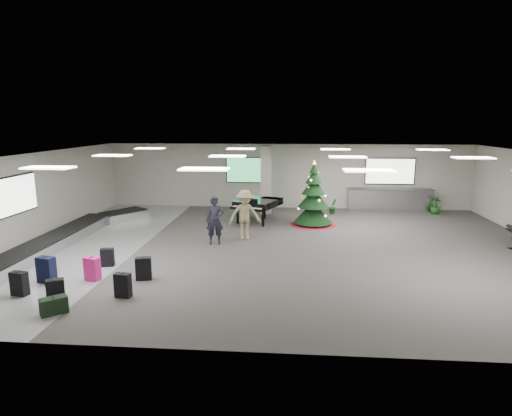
# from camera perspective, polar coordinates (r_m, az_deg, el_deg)

# --- Properties ---
(ground) EXTENTS (18.00, 18.00, 0.00)m
(ground) POSITION_cam_1_polar(r_m,az_deg,el_deg) (14.98, 3.98, -5.20)
(ground) COLOR #373432
(ground) RESTS_ON ground
(room_envelope) EXTENTS (18.02, 14.02, 3.21)m
(room_envelope) POSITION_cam_1_polar(r_m,az_deg,el_deg) (15.16, 2.68, 4.03)
(room_envelope) COLOR #A4A196
(room_envelope) RESTS_ON ground
(baggage_carousel) EXTENTS (2.28, 9.71, 0.43)m
(baggage_carousel) POSITION_cam_1_polar(r_m,az_deg,el_deg) (16.83, -23.83, -3.55)
(baggage_carousel) COLOR silver
(baggage_carousel) RESTS_ON ground
(service_counter) EXTENTS (4.05, 0.65, 1.08)m
(service_counter) POSITION_cam_1_polar(r_m,az_deg,el_deg) (21.89, 17.40, 1.08)
(service_counter) COLOR silver
(service_counter) RESTS_ON ground
(suitcase_0) EXTENTS (0.46, 0.38, 0.64)m
(suitcase_0) POSITION_cam_1_polar(r_m,az_deg,el_deg) (11.41, -25.16, -10.08)
(suitcase_0) COLOR black
(suitcase_0) RESTS_ON ground
(suitcase_1) EXTENTS (0.42, 0.27, 0.63)m
(suitcase_1) POSITION_cam_1_polar(r_m,az_deg,el_deg) (11.25, -17.32, -9.80)
(suitcase_1) COLOR black
(suitcase_1) RESTS_ON ground
(pink_suitcase) EXTENTS (0.47, 0.35, 0.67)m
(pink_suitcase) POSITION_cam_1_polar(r_m,az_deg,el_deg) (12.65, -20.99, -7.59)
(pink_suitcase) COLOR #E31D7C
(pink_suitcase) RESTS_ON ground
(suitcase_3) EXTENTS (0.46, 0.32, 0.65)m
(suitcase_3) POSITION_cam_1_polar(r_m,az_deg,el_deg) (12.27, -14.77, -7.81)
(suitcase_3) COLOR black
(suitcase_3) RESTS_ON ground
(navy_suitcase) EXTENTS (0.51, 0.37, 0.73)m
(navy_suitcase) POSITION_cam_1_polar(r_m,az_deg,el_deg) (12.96, -26.16, -7.41)
(navy_suitcase) COLOR black
(navy_suitcase) RESTS_ON ground
(suitcase_5) EXTENTS (0.45, 0.30, 0.63)m
(suitcase_5) POSITION_cam_1_polar(r_m,az_deg,el_deg) (12.36, -29.01, -8.82)
(suitcase_5) COLOR black
(suitcase_5) RESTS_ON ground
(green_duffel) EXTENTS (0.63, 0.59, 0.41)m
(green_duffel) POSITION_cam_1_polar(r_m,az_deg,el_deg) (10.94, -25.36, -11.68)
(green_duffel) COLOR black
(green_duffel) RESTS_ON ground
(suitcase_8) EXTENTS (0.41, 0.28, 0.57)m
(suitcase_8) POSITION_cam_1_polar(r_m,az_deg,el_deg) (13.69, -19.20, -6.23)
(suitcase_8) COLOR black
(suitcase_8) RESTS_ON ground
(christmas_tree) EXTENTS (1.92, 1.92, 2.74)m
(christmas_tree) POSITION_cam_1_polar(r_m,az_deg,el_deg) (18.11, 7.65, 0.69)
(christmas_tree) COLOR #670909
(christmas_tree) RESTS_ON ground
(grand_piano) EXTENTS (2.16, 2.42, 1.14)m
(grand_piano) POSITION_cam_1_polar(r_m,az_deg,el_deg) (18.46, 0.13, 0.60)
(grand_piano) COLOR black
(grand_piano) RESTS_ON ground
(traveler_a) EXTENTS (0.67, 0.48, 1.72)m
(traveler_a) POSITION_cam_1_polar(r_m,az_deg,el_deg) (15.18, -5.50, -1.66)
(traveler_a) COLOR black
(traveler_a) RESTS_ON ground
(traveler_b) EXTENTS (1.33, 0.97, 1.84)m
(traveler_b) POSITION_cam_1_polar(r_m,az_deg,el_deg) (15.75, -1.50, -0.89)
(traveler_b) COLOR #908559
(traveler_b) RESTS_ON ground
(potted_plant_left) EXTENTS (0.47, 0.50, 0.73)m
(potted_plant_left) POSITION_cam_1_polar(r_m,az_deg,el_deg) (20.46, 10.18, 0.21)
(potted_plant_left) COLOR #173E14
(potted_plant_left) RESTS_ON ground
(potted_plant_right) EXTENTS (0.65, 0.65, 0.82)m
(potted_plant_right) POSITION_cam_1_polar(r_m,az_deg,el_deg) (21.83, 22.84, 0.32)
(potted_plant_right) COLOR #173E14
(potted_plant_right) RESTS_ON ground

